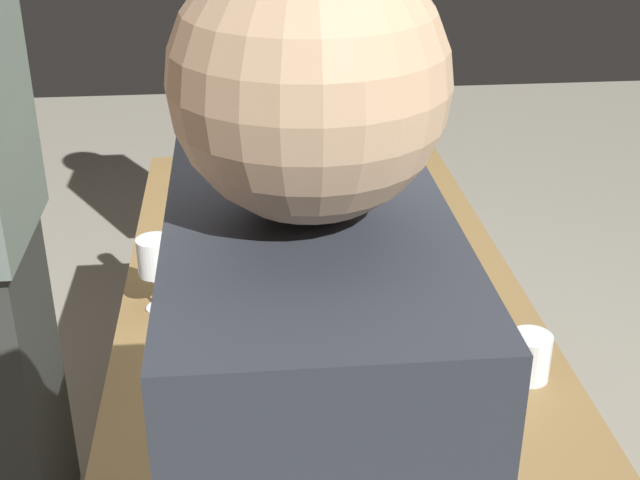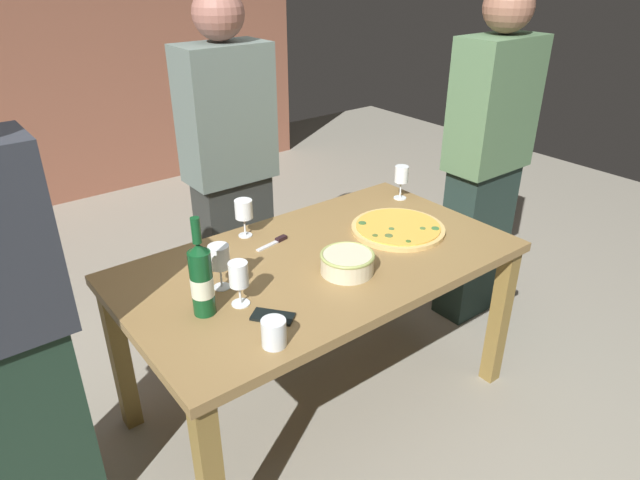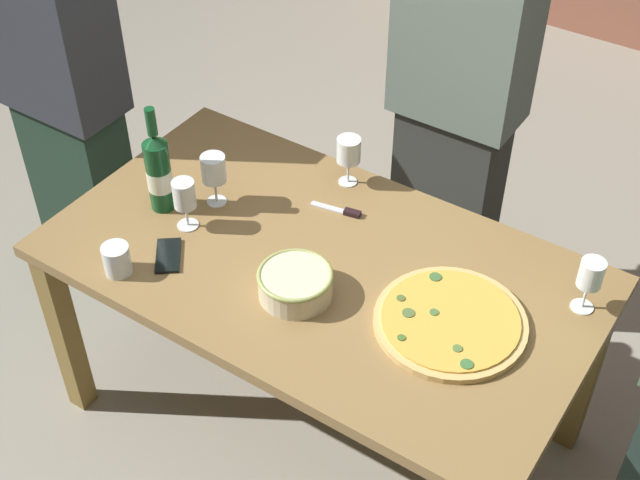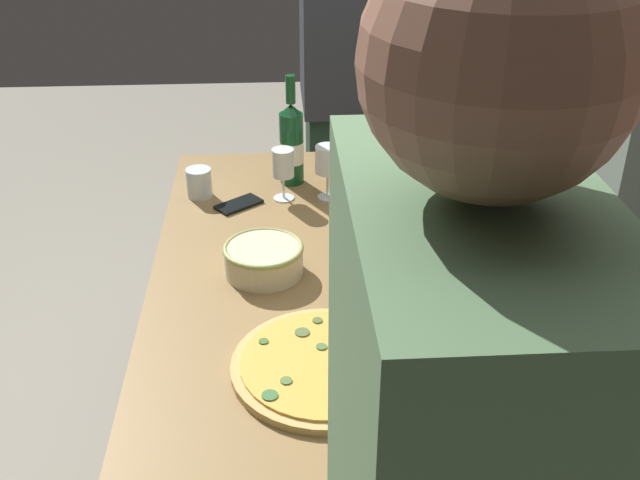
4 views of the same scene
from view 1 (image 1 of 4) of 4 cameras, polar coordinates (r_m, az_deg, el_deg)
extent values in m
cube|color=olive|center=(2.07, 0.00, -2.59)|extent=(1.60, 0.90, 0.04)
cube|color=olive|center=(2.95, 6.25, -1.64)|extent=(0.07, 0.07, 0.71)
cube|color=olive|center=(2.90, -9.25, -2.34)|extent=(0.07, 0.07, 0.71)
cylinder|color=tan|center=(2.44, -0.66, 2.90)|extent=(0.42, 0.42, 0.02)
cylinder|color=gold|center=(2.44, -0.66, 3.17)|extent=(0.38, 0.38, 0.01)
cylinder|color=#3E6935|center=(2.33, -3.31, 2.10)|extent=(0.03, 0.03, 0.00)
cylinder|color=#517437|center=(2.50, 1.21, 3.90)|extent=(0.03, 0.03, 0.00)
cylinder|color=#4C642C|center=(2.30, -0.10, 1.82)|extent=(0.02, 0.02, 0.00)
cylinder|color=#426829|center=(2.38, 2.75, 2.67)|extent=(0.02, 0.02, 0.00)
cylinder|color=#506835|center=(2.34, 0.71, 2.31)|extent=(0.03, 0.03, 0.00)
cylinder|color=#4A6E38|center=(2.39, -0.41, 2.82)|extent=(0.02, 0.02, 0.00)
cylinder|color=#3A6D37|center=(2.54, 1.87, 4.30)|extent=(0.03, 0.03, 0.00)
cylinder|color=beige|center=(2.07, 4.08, -0.73)|extent=(0.21, 0.21, 0.08)
torus|color=#9DA95B|center=(2.06, 4.11, 0.14)|extent=(0.21, 0.21, 0.01)
cylinder|color=#104620|center=(1.54, 4.19, -7.79)|extent=(0.08, 0.08, 0.24)
cone|color=#104620|center=(1.47, 4.35, -3.52)|extent=(0.08, 0.08, 0.03)
cylinder|color=#104620|center=(1.44, 4.44, -1.24)|extent=(0.03, 0.03, 0.09)
cylinder|color=silver|center=(1.54, 4.17, -8.16)|extent=(0.08, 0.08, 0.07)
cylinder|color=white|center=(1.94, -10.38, -4.36)|extent=(0.06, 0.06, 0.00)
cylinder|color=white|center=(1.92, -10.48, -3.24)|extent=(0.01, 0.01, 0.08)
cylinder|color=white|center=(1.88, -10.68, -1.06)|extent=(0.08, 0.08, 0.08)
cylinder|color=maroon|center=(1.89, -10.63, -1.61)|extent=(0.07, 0.07, 0.04)
cylinder|color=white|center=(1.69, -0.29, -8.91)|extent=(0.06, 0.06, 0.00)
cylinder|color=white|center=(1.67, -0.29, -7.68)|extent=(0.01, 0.01, 0.08)
cylinder|color=white|center=(1.62, -0.30, -5.19)|extent=(0.08, 0.08, 0.09)
cylinder|color=white|center=(1.71, 4.40, -8.65)|extent=(0.07, 0.07, 0.00)
cylinder|color=white|center=(1.69, 4.44, -7.57)|extent=(0.01, 0.01, 0.07)
cylinder|color=white|center=(1.64, 4.54, -5.20)|extent=(0.07, 0.07, 0.09)
cylinder|color=white|center=(2.69, -6.69, 4.83)|extent=(0.06, 0.06, 0.00)
cylinder|color=white|center=(2.67, -6.74, 5.71)|extent=(0.01, 0.01, 0.08)
cylinder|color=white|center=(2.65, -6.84, 7.39)|extent=(0.07, 0.07, 0.08)
cylinder|color=white|center=(1.72, 13.49, -7.40)|extent=(0.08, 0.08, 0.09)
cube|color=black|center=(1.77, 8.71, -7.46)|extent=(0.14, 0.16, 0.01)
cube|color=silver|center=(1.95, -6.05, -3.83)|extent=(0.12, 0.04, 0.01)
cube|color=black|center=(2.02, -6.46, -2.63)|extent=(0.06, 0.03, 0.02)
cube|color=#2E312D|center=(2.33, -19.67, -9.38)|extent=(0.36, 0.20, 0.86)
cube|color=#21322C|center=(3.22, -3.30, 2.54)|extent=(0.37, 0.20, 0.87)
sphere|color=#D5AC84|center=(0.68, -0.71, 10.27)|extent=(0.22, 0.22, 0.22)
camera|label=2|loc=(1.84, 69.79, 14.06)|focal=31.31mm
camera|label=3|loc=(3.41, 31.77, 36.19)|focal=49.23mm
camera|label=4|loc=(3.55, -1.13, 27.63)|focal=42.72mm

